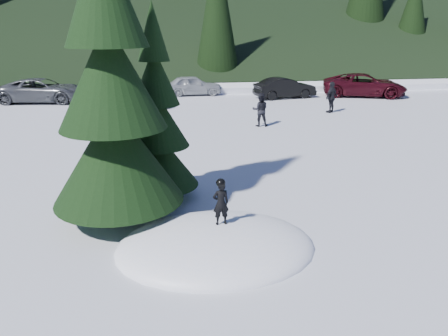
{
  "coord_description": "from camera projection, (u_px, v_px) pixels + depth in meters",
  "views": [
    {
      "loc": [
        -1.08,
        -8.66,
        4.79
      ],
      "look_at": [
        0.53,
        2.33,
        1.1
      ],
      "focal_mm": 35.0,
      "sensor_mm": 36.0,
      "label": 1
    }
  ],
  "objects": [
    {
      "name": "ground",
      "position": [
        216.0,
        248.0,
        9.79
      ],
      "size": [
        200.0,
        200.0,
        0.0
      ],
      "primitive_type": "plane",
      "color": "white",
      "rests_on": "ground"
    },
    {
      "name": "snow_mound",
      "position": [
        216.0,
        248.0,
        9.79
      ],
      "size": [
        4.48,
        3.52,
        0.96
      ],
      "primitive_type": "ellipsoid",
      "color": "white",
      "rests_on": "ground"
    },
    {
      "name": "spruce_tall",
      "position": [
        111.0,
        90.0,
        10.13
      ],
      "size": [
        3.2,
        3.2,
        8.6
      ],
      "color": "black",
      "rests_on": "ground"
    },
    {
      "name": "spruce_short",
      "position": [
        157.0,
        126.0,
        11.97
      ],
      "size": [
        2.2,
        2.2,
        5.37
      ],
      "color": "black",
      "rests_on": "ground"
    },
    {
      "name": "child_skier",
      "position": [
        221.0,
        203.0,
        9.7
      ],
      "size": [
        0.39,
        0.28,
        1.01
      ],
      "primitive_type": "imported",
      "rotation": [
        0.0,
        0.0,
        3.26
      ],
      "color": "black",
      "rests_on": "snow_mound"
    },
    {
      "name": "adult_0",
      "position": [
        260.0,
        110.0,
        21.13
      ],
      "size": [
        0.85,
        0.7,
        1.61
      ],
      "primitive_type": "imported",
      "rotation": [
        0.0,
        0.0,
        3.02
      ],
      "color": "black",
      "rests_on": "ground"
    },
    {
      "name": "adult_1",
      "position": [
        332.0,
        97.0,
        24.36
      ],
      "size": [
        1.06,
        0.95,
        1.73
      ],
      "primitive_type": "imported",
      "rotation": [
        0.0,
        0.0,
        3.79
      ],
      "color": "black",
      "rests_on": "ground"
    },
    {
      "name": "car_2",
      "position": [
        42.0,
        90.0,
        27.63
      ],
      "size": [
        5.66,
        3.11,
        1.5
      ],
      "primitive_type": "imported",
      "rotation": [
        0.0,
        0.0,
        1.45
      ],
      "color": "#4E5156",
      "rests_on": "ground"
    },
    {
      "name": "car_3",
      "position": [
        129.0,
        96.0,
        25.6
      ],
      "size": [
        5.19,
        2.71,
        1.44
      ],
      "primitive_type": "imported",
      "rotation": [
        0.0,
        0.0,
        1.72
      ],
      "color": "black",
      "rests_on": "ground"
    },
    {
      "name": "car_4",
      "position": [
        193.0,
        85.0,
        30.38
      ],
      "size": [
        4.05,
        1.72,
        1.37
      ],
      "primitive_type": "imported",
      "rotation": [
        0.0,
        0.0,
        1.6
      ],
      "color": "#9FA4A8",
      "rests_on": "ground"
    },
    {
      "name": "car_5",
      "position": [
        285.0,
        88.0,
        29.19
      ],
      "size": [
        4.33,
        2.21,
        1.36
      ],
      "primitive_type": "imported",
      "rotation": [
        0.0,
        0.0,
        1.76
      ],
      "color": "black",
      "rests_on": "ground"
    },
    {
      "name": "car_6",
      "position": [
        364.0,
        85.0,
        29.89
      ],
      "size": [
        6.08,
        4.23,
        1.54
      ],
      "primitive_type": "imported",
      "rotation": [
        0.0,
        0.0,
        1.24
      ],
      "color": "#360912",
      "rests_on": "ground"
    }
  ]
}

